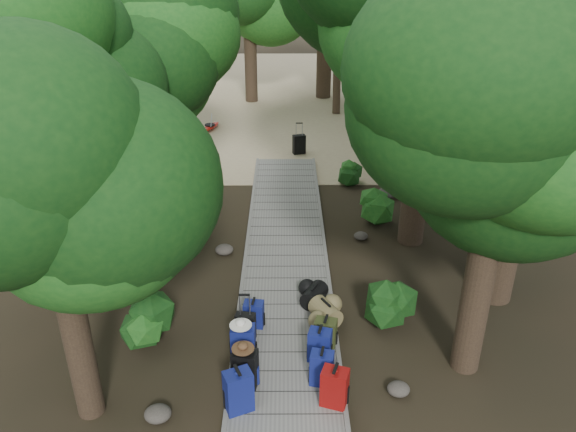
{
  "coord_description": "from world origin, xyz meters",
  "views": [
    {
      "loc": [
        0.0,
        -11.11,
        6.96
      ],
      "look_at": [
        0.06,
        0.85,
        1.0
      ],
      "focal_mm": 35.0,
      "sensor_mm": 36.0,
      "label": 1
    }
  ],
  "objects_px": {
    "backpack_right_d": "(326,332)",
    "suitcase_on_boardwalk": "(246,327)",
    "backpack_right_c": "(320,344)",
    "kayak": "(210,126)",
    "backpack_left_a": "(238,389)",
    "duffel_right_khaki": "(326,312)",
    "backpack_left_d": "(254,313)",
    "backpack_right_b": "(322,367)",
    "backpack_right_a": "(335,386)",
    "backpack_left_b": "(245,366)",
    "duffel_right_black": "(314,295)",
    "sun_lounger": "(381,123)",
    "lone_suitcase_on_sand": "(299,144)",
    "backpack_left_c": "(243,342)"
  },
  "relations": [
    {
      "from": "backpack_left_a",
      "to": "backpack_right_c",
      "type": "height_order",
      "value": "backpack_left_a"
    },
    {
      "from": "backpack_right_c",
      "to": "duffel_right_khaki",
      "type": "distance_m",
      "value": 1.14
    },
    {
      "from": "backpack_right_c",
      "to": "lone_suitcase_on_sand",
      "type": "height_order",
      "value": "backpack_right_c"
    },
    {
      "from": "backpack_left_b",
      "to": "duffel_right_black",
      "type": "height_order",
      "value": "backpack_left_b"
    },
    {
      "from": "duffel_right_black",
      "to": "backpack_right_d",
      "type": "bearing_deg",
      "value": -57.85
    },
    {
      "from": "backpack_left_a",
      "to": "backpack_right_a",
      "type": "bearing_deg",
      "value": -19.56
    },
    {
      "from": "sun_lounger",
      "to": "backpack_right_b",
      "type": "bearing_deg",
      "value": -96.1
    },
    {
      "from": "backpack_left_b",
      "to": "backpack_left_a",
      "type": "bearing_deg",
      "value": -86.08
    },
    {
      "from": "backpack_right_d",
      "to": "duffel_right_black",
      "type": "xyz_separation_m",
      "value": [
        -0.14,
        1.33,
        -0.11
      ]
    },
    {
      "from": "backpack_left_a",
      "to": "backpack_left_c",
      "type": "xyz_separation_m",
      "value": [
        -0.0,
        1.18,
        -0.01
      ]
    },
    {
      "from": "sun_lounger",
      "to": "backpack_left_d",
      "type": "bearing_deg",
      "value": -102.72
    },
    {
      "from": "kayak",
      "to": "sun_lounger",
      "type": "relative_size",
      "value": 1.66
    },
    {
      "from": "backpack_right_d",
      "to": "suitcase_on_boardwalk",
      "type": "xyz_separation_m",
      "value": [
        -1.49,
        0.17,
        -0.02
      ]
    },
    {
      "from": "lone_suitcase_on_sand",
      "to": "kayak",
      "type": "distance_m",
      "value": 4.47
    },
    {
      "from": "backpack_left_a",
      "to": "lone_suitcase_on_sand",
      "type": "bearing_deg",
      "value": 60.61
    },
    {
      "from": "lone_suitcase_on_sand",
      "to": "backpack_left_d",
      "type": "bearing_deg",
      "value": -113.53
    },
    {
      "from": "backpack_right_a",
      "to": "backpack_right_d",
      "type": "height_order",
      "value": "backpack_right_a"
    },
    {
      "from": "backpack_left_b",
      "to": "duffel_right_black",
      "type": "xyz_separation_m",
      "value": [
        1.28,
        2.35,
        -0.19
      ]
    },
    {
      "from": "backpack_right_d",
      "to": "duffel_right_black",
      "type": "distance_m",
      "value": 1.34
    },
    {
      "from": "backpack_right_b",
      "to": "suitcase_on_boardwalk",
      "type": "bearing_deg",
      "value": 151.0
    },
    {
      "from": "suitcase_on_boardwalk",
      "to": "sun_lounger",
      "type": "distance_m",
      "value": 13.88
    },
    {
      "from": "duffel_right_black",
      "to": "kayak",
      "type": "bearing_deg",
      "value": 132.62
    },
    {
      "from": "duffel_right_khaki",
      "to": "kayak",
      "type": "bearing_deg",
      "value": 77.87
    },
    {
      "from": "duffel_right_khaki",
      "to": "lone_suitcase_on_sand",
      "type": "relative_size",
      "value": 0.94
    },
    {
      "from": "suitcase_on_boardwalk",
      "to": "kayak",
      "type": "distance_m",
      "value": 13.42
    },
    {
      "from": "backpack_right_d",
      "to": "suitcase_on_boardwalk",
      "type": "distance_m",
      "value": 1.5
    },
    {
      "from": "duffel_right_khaki",
      "to": "lone_suitcase_on_sand",
      "type": "xyz_separation_m",
      "value": [
        -0.3,
        9.91,
        0.03
      ]
    },
    {
      "from": "backpack_right_c",
      "to": "backpack_right_d",
      "type": "relative_size",
      "value": 1.13
    },
    {
      "from": "backpack_left_d",
      "to": "duffel_right_khaki",
      "type": "distance_m",
      "value": 1.41
    },
    {
      "from": "duffel_right_khaki",
      "to": "duffel_right_black",
      "type": "xyz_separation_m",
      "value": [
        -0.19,
        0.6,
        -0.02
      ]
    },
    {
      "from": "backpack_left_b",
      "to": "suitcase_on_boardwalk",
      "type": "distance_m",
      "value": 1.2
    },
    {
      "from": "backpack_left_c",
      "to": "backpack_left_a",
      "type": "bearing_deg",
      "value": -88.35
    },
    {
      "from": "duffel_right_khaki",
      "to": "kayak",
      "type": "height_order",
      "value": "duffel_right_khaki"
    },
    {
      "from": "backpack_right_b",
      "to": "duffel_right_khaki",
      "type": "height_order",
      "value": "backpack_right_b"
    },
    {
      "from": "duffel_right_black",
      "to": "sun_lounger",
      "type": "height_order",
      "value": "sun_lounger"
    },
    {
      "from": "backpack_right_d",
      "to": "kayak",
      "type": "bearing_deg",
      "value": 120.38
    },
    {
      "from": "backpack_right_a",
      "to": "duffel_right_black",
      "type": "bearing_deg",
      "value": 112.59
    },
    {
      "from": "kayak",
      "to": "backpack_left_d",
      "type": "bearing_deg",
      "value": -59.88
    },
    {
      "from": "backpack_right_d",
      "to": "backpack_right_b",
      "type": "bearing_deg",
      "value": -82.69
    },
    {
      "from": "duffel_right_khaki",
      "to": "lone_suitcase_on_sand",
      "type": "bearing_deg",
      "value": 62.86
    },
    {
      "from": "backpack_left_a",
      "to": "backpack_right_b",
      "type": "bearing_deg",
      "value": -0.28
    },
    {
      "from": "backpack_left_a",
      "to": "backpack_right_d",
      "type": "height_order",
      "value": "backpack_left_a"
    },
    {
      "from": "backpack_left_b",
      "to": "backpack_right_b",
      "type": "distance_m",
      "value": 1.29
    },
    {
      "from": "backpack_left_a",
      "to": "backpack_left_b",
      "type": "height_order",
      "value": "backpack_left_a"
    },
    {
      "from": "duffel_right_khaki",
      "to": "kayak",
      "type": "relative_size",
      "value": 0.21
    },
    {
      "from": "kayak",
      "to": "backpack_left_c",
      "type": "bearing_deg",
      "value": -61.18
    },
    {
      "from": "suitcase_on_boardwalk",
      "to": "backpack_right_c",
      "type": "bearing_deg",
      "value": -12.86
    },
    {
      "from": "suitcase_on_boardwalk",
      "to": "lone_suitcase_on_sand",
      "type": "xyz_separation_m",
      "value": [
        1.24,
        10.46,
        -0.04
      ]
    },
    {
      "from": "backpack_right_b",
      "to": "backpack_right_c",
      "type": "relative_size",
      "value": 1.01
    },
    {
      "from": "backpack_left_b",
      "to": "suitcase_on_boardwalk",
      "type": "bearing_deg",
      "value": 104.31
    }
  ]
}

